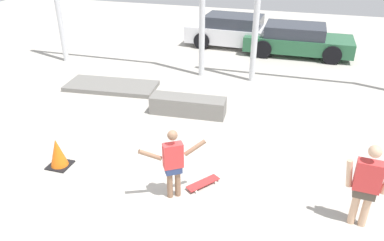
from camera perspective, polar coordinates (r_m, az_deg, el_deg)
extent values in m
plane|color=#B2ADA3|center=(8.09, -3.97, -8.72)|extent=(36.00, 36.00, 0.00)
cylinder|color=#8C664C|center=(7.39, -3.41, -9.36)|extent=(0.11, 0.11, 0.70)
cylinder|color=#8C664C|center=(7.42, -2.20, -9.16)|extent=(0.11, 0.11, 0.70)
cube|color=navy|center=(7.23, -2.85, -7.41)|extent=(0.36, 0.32, 0.15)
cube|color=#DB3838|center=(7.06, -2.91, -5.35)|extent=(0.42, 0.36, 0.51)
sphere|color=#8C664C|center=(6.83, -3.00, -2.26)|extent=(0.19, 0.19, 0.19)
cylinder|color=#8C664C|center=(6.94, -6.41, -5.24)|extent=(0.42, 0.32, 0.31)
cylinder|color=#8C664C|center=(7.10, 0.46, -4.18)|extent=(0.42, 0.32, 0.31)
cube|color=red|center=(7.83, 1.69, -9.47)|extent=(0.62, 0.72, 0.01)
cylinder|color=silver|center=(8.05, 2.65, -8.67)|extent=(0.06, 0.06, 0.05)
cylinder|color=silver|center=(7.92, 3.65, -9.42)|extent=(0.06, 0.06, 0.05)
cylinder|color=silver|center=(7.80, -0.31, -10.01)|extent=(0.06, 0.06, 0.05)
cylinder|color=silver|center=(7.66, 0.66, -10.81)|extent=(0.06, 0.06, 0.05)
cube|color=slate|center=(10.56, -0.62, 2.27)|extent=(2.15, 0.74, 0.51)
cube|color=slate|center=(12.63, -12.17, 5.15)|extent=(3.05, 1.51, 0.14)
cube|color=white|center=(16.77, 6.87, 12.90)|extent=(4.38, 1.86, 0.69)
cube|color=#2D333D|center=(16.67, 6.39, 14.87)|extent=(2.44, 1.64, 0.46)
cylinder|color=black|center=(17.37, 11.85, 12.39)|extent=(0.70, 0.25, 0.69)
cylinder|color=black|center=(15.82, 10.94, 10.97)|extent=(0.70, 0.25, 0.69)
cylinder|color=black|center=(17.89, 3.16, 13.38)|extent=(0.70, 0.25, 0.69)
cylinder|color=black|center=(16.39, 1.52, 12.05)|extent=(0.70, 0.25, 0.69)
cube|color=#28603D|center=(16.18, 15.83, 11.31)|extent=(4.26, 1.78, 0.57)
cube|color=#2D333D|center=(16.05, 15.45, 13.13)|extent=(2.34, 1.63, 0.45)
cylinder|color=black|center=(17.08, 20.35, 11.04)|extent=(0.71, 0.22, 0.71)
cylinder|color=black|center=(15.44, 20.56, 9.33)|extent=(0.71, 0.22, 0.71)
cylinder|color=black|center=(17.09, 11.41, 12.22)|extent=(0.71, 0.22, 0.71)
cylinder|color=black|center=(15.45, 10.72, 10.62)|extent=(0.71, 0.22, 0.71)
cylinder|color=#DBAD89|center=(7.40, 24.96, -11.99)|extent=(0.13, 0.13, 0.77)
cylinder|color=#DBAD89|center=(7.38, 23.54, -11.79)|extent=(0.13, 0.13, 0.77)
cube|color=#4C4238|center=(7.20, 24.75, -9.90)|extent=(0.38, 0.23, 0.17)
cube|color=#DB3838|center=(7.01, 25.31, -7.65)|extent=(0.44, 0.25, 0.56)
sphere|color=#DBAD89|center=(6.76, 26.14, -4.27)|extent=(0.21, 0.21, 0.21)
cylinder|color=#DBAD89|center=(6.99, 22.84, -7.43)|extent=(0.18, 0.11, 0.52)
cube|color=black|center=(8.94, -19.47, -6.42)|extent=(0.48, 0.48, 0.03)
cone|color=orange|center=(8.76, -19.82, -4.58)|extent=(0.39, 0.39, 0.65)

